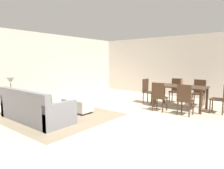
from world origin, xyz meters
TOP-DOWN VIEW (x-y plane):
  - ground_plane at (0.00, 0.00)m, footprint 10.80×10.80m
  - wall_back at (0.00, 5.00)m, footprint 9.00×0.12m
  - wall_left at (-4.50, 0.50)m, footprint 0.12×11.00m
  - area_rug at (-2.02, -0.35)m, footprint 3.00×2.80m
  - couch at (-2.15, -1.01)m, footprint 2.23×0.90m
  - ottoman_table at (-1.90, 0.27)m, footprint 0.97×0.48m
  - side_table at (-3.57, -0.96)m, footprint 0.40×0.40m
  - table_lamp at (-3.57, -0.96)m, footprint 0.26×0.26m
  - dining_table at (0.43, 2.79)m, footprint 1.62×0.92m
  - dining_chair_near_left at (0.05, 1.93)m, footprint 0.41×0.41m
  - dining_chair_near_right at (0.85, 1.94)m, footprint 0.41×0.41m
  - dining_chair_far_left at (-0.01, 3.60)m, footprint 0.42×0.42m
  - dining_chair_far_right at (0.81, 3.64)m, footprint 0.42×0.42m
  - dining_chair_head_east at (1.64, 2.83)m, footprint 0.40×0.40m
  - dining_chair_head_west at (-0.79, 2.76)m, footprint 0.41×0.41m
  - vase_centerpiece at (0.48, 2.74)m, footprint 0.08×0.08m
  - book_on_ottoman at (-1.82, 0.33)m, footprint 0.29×0.25m

SIDE VIEW (x-z plane):
  - ground_plane at x=0.00m, z-range 0.00..0.00m
  - area_rug at x=-2.02m, z-range 0.00..0.01m
  - ottoman_table at x=-1.90m, z-range 0.03..0.44m
  - couch at x=-2.15m, z-range -0.14..0.72m
  - book_on_ottoman at x=-1.82m, z-range 0.41..0.45m
  - side_table at x=-3.57m, z-range 0.16..0.73m
  - dining_chair_near_left at x=0.05m, z-range 0.06..0.98m
  - dining_chair_near_right at x=0.85m, z-range 0.06..0.98m
  - dining_chair_far_left at x=-0.01m, z-range 0.06..0.98m
  - dining_chair_far_right at x=0.81m, z-range 0.06..0.98m
  - dining_chair_head_east at x=1.64m, z-range 0.06..0.98m
  - dining_chair_head_west at x=-0.79m, z-range 0.06..0.98m
  - dining_table at x=0.43m, z-range 0.29..1.05m
  - vase_centerpiece at x=0.48m, z-range 0.76..0.98m
  - table_lamp at x=-3.57m, z-range 0.71..1.24m
  - wall_back at x=0.00m, z-range 0.00..2.70m
  - wall_left at x=-4.50m, z-range 0.00..2.70m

